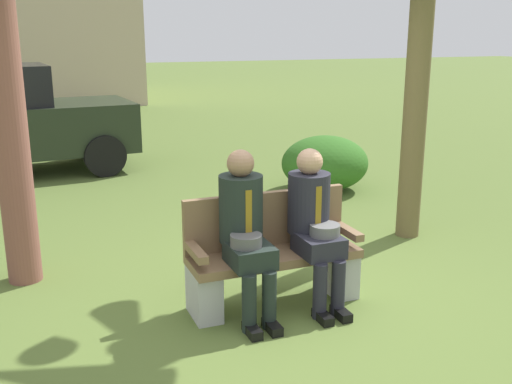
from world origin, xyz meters
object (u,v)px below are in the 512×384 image
(seated_man_left, at_px, (245,227))
(seated_man_right, at_px, (314,220))
(shrub_near_bench, at_px, (325,163))
(park_bench, at_px, (272,256))

(seated_man_left, xyz_separation_m, seated_man_right, (0.59, -0.00, -0.02))
(seated_man_left, bearing_deg, shrub_near_bench, 52.90)
(park_bench, relative_size, seated_man_left, 1.07)
(seated_man_left, height_order, shrub_near_bench, seated_man_left)
(park_bench, bearing_deg, shrub_near_bench, 55.19)
(seated_man_left, height_order, seated_man_right, seated_man_left)
(shrub_near_bench, bearing_deg, seated_man_left, -127.10)
(park_bench, distance_m, seated_man_right, 0.46)
(shrub_near_bench, bearing_deg, park_bench, -124.81)
(seated_man_left, bearing_deg, park_bench, 23.98)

